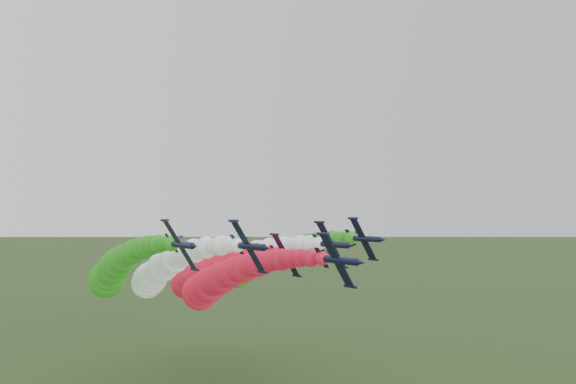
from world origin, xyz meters
name	(u,v)px	position (x,y,z in m)	size (l,w,h in m)	color
jet_lead	(219,281)	(2.62, 39.62, 26.58)	(14.18, 74.21, 22.25)	black
jet_inner_left	(161,271)	(-7.51, 50.02, 28.79)	(13.64, 73.67, 21.71)	black
jet_inner_right	(231,266)	(12.39, 51.75, 28.58)	(13.91, 73.94, 21.98)	black
jet_outer_left	(115,269)	(-15.40, 60.42, 28.72)	(14.15, 74.18, 22.22)	black
jet_outer_right	(258,262)	(24.23, 57.18, 28.75)	(14.16, 74.19, 22.23)	black
jet_trail	(200,274)	(9.93, 64.71, 25.60)	(13.89, 73.92, 21.96)	black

